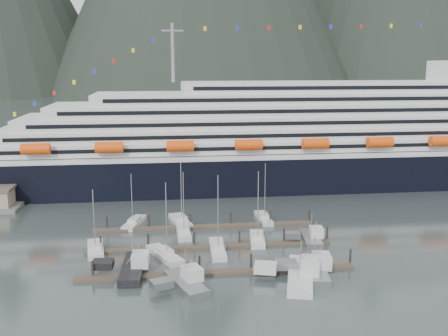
{
  "coord_description": "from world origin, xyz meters",
  "views": [
    {
      "loc": [
        -14.46,
        -93.85,
        35.4
      ],
      "look_at": [
        0.15,
        22.0,
        12.08
      ],
      "focal_mm": 42.0,
      "sensor_mm": 36.0,
      "label": 1
    }
  ],
  "objects_px": {
    "sailboat_a": "(95,250)",
    "sailboat_f": "(180,221)",
    "trawler_e": "(311,238)",
    "sailboat_g": "(264,218)",
    "cruise_ship": "(310,144)",
    "trawler_c": "(299,274)",
    "sailboat_e": "(134,223)",
    "sailboat_b": "(165,255)",
    "sailboat_c": "(184,233)",
    "sailboat_d": "(218,249)",
    "sailboat_h": "(257,239)",
    "trawler_a": "(132,267)",
    "trawler_d": "(313,269)",
    "trawler_b": "(185,283)"
  },
  "relations": [
    {
      "from": "sailboat_a",
      "to": "sailboat_f",
      "type": "distance_m",
      "value": 23.53
    },
    {
      "from": "trawler_e",
      "to": "sailboat_g",
      "type": "bearing_deg",
      "value": 29.21
    },
    {
      "from": "cruise_ship",
      "to": "trawler_e",
      "type": "height_order",
      "value": "cruise_ship"
    },
    {
      "from": "sailboat_f",
      "to": "sailboat_g",
      "type": "xyz_separation_m",
      "value": [
        19.13,
        0.0,
        -0.03
      ]
    },
    {
      "from": "trawler_c",
      "to": "sailboat_e",
      "type": "bearing_deg",
      "value": 55.75
    },
    {
      "from": "cruise_ship",
      "to": "trawler_e",
      "type": "distance_m",
      "value": 54.18
    },
    {
      "from": "sailboat_e",
      "to": "sailboat_b",
      "type": "bearing_deg",
      "value": -146.72
    },
    {
      "from": "cruise_ship",
      "to": "sailboat_c",
      "type": "distance_m",
      "value": 59.78
    },
    {
      "from": "sailboat_d",
      "to": "sailboat_g",
      "type": "bearing_deg",
      "value": -31.58
    },
    {
      "from": "cruise_ship",
      "to": "sailboat_a",
      "type": "distance_m",
      "value": 77.55
    },
    {
      "from": "sailboat_d",
      "to": "sailboat_h",
      "type": "distance_m",
      "value": 9.85
    },
    {
      "from": "sailboat_h",
      "to": "trawler_c",
      "type": "relative_size",
      "value": 0.96
    },
    {
      "from": "cruise_ship",
      "to": "sailboat_f",
      "type": "height_order",
      "value": "cruise_ship"
    },
    {
      "from": "sailboat_d",
      "to": "sailboat_h",
      "type": "relative_size",
      "value": 1.03
    },
    {
      "from": "sailboat_g",
      "to": "sailboat_h",
      "type": "xyz_separation_m",
      "value": [
        -4.19,
        -14.36,
        0.03
      ]
    },
    {
      "from": "sailboat_a",
      "to": "sailboat_b",
      "type": "distance_m",
      "value": 13.92
    },
    {
      "from": "sailboat_d",
      "to": "trawler_e",
      "type": "height_order",
      "value": "sailboat_d"
    },
    {
      "from": "sailboat_g",
      "to": "trawler_e",
      "type": "height_order",
      "value": "sailboat_g"
    },
    {
      "from": "sailboat_d",
      "to": "sailboat_e",
      "type": "distance_m",
      "value": 25.31
    },
    {
      "from": "cruise_ship",
      "to": "sailboat_f",
      "type": "distance_m",
      "value": 54.42
    },
    {
      "from": "cruise_ship",
      "to": "trawler_a",
      "type": "distance_m",
      "value": 80.47
    },
    {
      "from": "sailboat_b",
      "to": "sailboat_h",
      "type": "distance_m",
      "value": 19.94
    },
    {
      "from": "sailboat_c",
      "to": "sailboat_a",
      "type": "bearing_deg",
      "value": 114.6
    },
    {
      "from": "sailboat_h",
      "to": "trawler_a",
      "type": "relative_size",
      "value": 1.13
    },
    {
      "from": "sailboat_d",
      "to": "trawler_c",
      "type": "distance_m",
      "value": 19.12
    },
    {
      "from": "sailboat_f",
      "to": "trawler_d",
      "type": "relative_size",
      "value": 1.12
    },
    {
      "from": "sailboat_g",
      "to": "sailboat_h",
      "type": "relative_size",
      "value": 0.91
    },
    {
      "from": "sailboat_h",
      "to": "trawler_a",
      "type": "xyz_separation_m",
      "value": [
        -24.46,
        -13.08,
        0.48
      ]
    },
    {
      "from": "sailboat_f",
      "to": "trawler_d",
      "type": "height_order",
      "value": "sailboat_f"
    },
    {
      "from": "sailboat_e",
      "to": "sailboat_a",
      "type": "bearing_deg",
      "value": 174.02
    },
    {
      "from": "sailboat_g",
      "to": "trawler_e",
      "type": "bearing_deg",
      "value": -158.94
    },
    {
      "from": "sailboat_a",
      "to": "trawler_b",
      "type": "xyz_separation_m",
      "value": [
        16.2,
        -18.73,
        0.47
      ]
    },
    {
      "from": "trawler_d",
      "to": "trawler_e",
      "type": "xyz_separation_m",
      "value": [
        4.28,
        16.05,
        -0.09
      ]
    },
    {
      "from": "sailboat_h",
      "to": "trawler_b",
      "type": "relative_size",
      "value": 1.33
    },
    {
      "from": "sailboat_c",
      "to": "trawler_a",
      "type": "xyz_separation_m",
      "value": [
        -9.86,
        -19.26,
        0.49
      ]
    },
    {
      "from": "sailboat_b",
      "to": "trawler_c",
      "type": "relative_size",
      "value": 0.95
    },
    {
      "from": "sailboat_g",
      "to": "trawler_e",
      "type": "distance_m",
      "value": 17.28
    },
    {
      "from": "sailboat_e",
      "to": "sailboat_d",
      "type": "bearing_deg",
      "value": -122.78
    },
    {
      "from": "trawler_d",
      "to": "cruise_ship",
      "type": "bearing_deg",
      "value": -7.0
    },
    {
      "from": "trawler_d",
      "to": "sailboat_c",
      "type": "bearing_deg",
      "value": 49.86
    },
    {
      "from": "sailboat_f",
      "to": "trawler_c",
      "type": "xyz_separation_m",
      "value": [
        18.29,
        -33.97,
        0.52
      ]
    },
    {
      "from": "trawler_e",
      "to": "trawler_c",
      "type": "bearing_deg",
      "value": 165.42
    },
    {
      "from": "sailboat_c",
      "to": "sailboat_d",
      "type": "bearing_deg",
      "value": -151.91
    },
    {
      "from": "cruise_ship",
      "to": "trawler_b",
      "type": "height_order",
      "value": "cruise_ship"
    },
    {
      "from": "sailboat_a",
      "to": "trawler_b",
      "type": "relative_size",
      "value": 1.14
    },
    {
      "from": "sailboat_d",
      "to": "sailboat_f",
      "type": "relative_size",
      "value": 1.07
    },
    {
      "from": "sailboat_c",
      "to": "trawler_e",
      "type": "bearing_deg",
      "value": -107.88
    },
    {
      "from": "sailboat_g",
      "to": "trawler_b",
      "type": "relative_size",
      "value": 1.22
    },
    {
      "from": "sailboat_e",
      "to": "sailboat_h",
      "type": "height_order",
      "value": "sailboat_h"
    },
    {
      "from": "cruise_ship",
      "to": "trawler_c",
      "type": "height_order",
      "value": "cruise_ship"
    }
  ]
}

